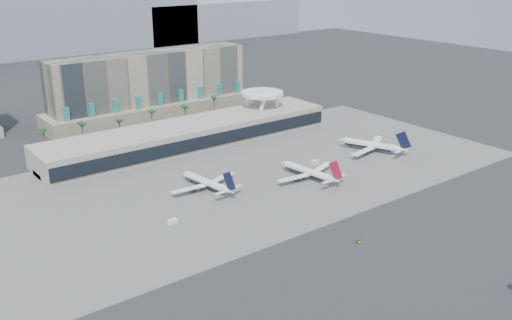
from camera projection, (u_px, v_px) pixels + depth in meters
ground at (329, 210)px, 236.23m from camera, size 900.00×900.00×0.00m
apron_pad at (250, 172)px, 277.41m from camera, size 260.00×130.00×0.06m
mountain_ridge at (34, 26)px, 593.97m from camera, size 680.00×60.00×70.00m
hotel at (151, 92)px, 366.86m from camera, size 140.00×30.00×42.00m
terminal at (191, 133)px, 316.28m from camera, size 170.00×32.50×14.50m
saucer_structure at (262, 96)px, 348.21m from camera, size 26.00×26.00×21.89m
palm_row at (170, 111)px, 345.26m from camera, size 157.80×2.80×13.10m
airliner_left at (206, 182)px, 256.34m from camera, size 35.43×36.68×12.70m
airliner_centre at (309, 172)px, 268.46m from camera, size 36.27×37.53×12.97m
airliner_right at (372, 145)px, 305.70m from camera, size 36.94×38.09×13.92m
service_vehicle_a at (172, 221)px, 223.70m from camera, size 4.07×2.32×1.90m
service_vehicle_b at (315, 162)px, 287.54m from camera, size 4.28×2.98×2.01m
taxiway_sign at (359, 242)px, 208.93m from camera, size 2.09×0.82×0.95m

